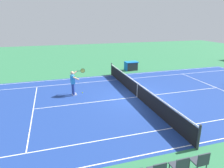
% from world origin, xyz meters
% --- Properties ---
extents(ground_plane, '(60.00, 60.00, 0.00)m').
position_xyz_m(ground_plane, '(0.00, 0.00, 0.00)').
color(ground_plane, '#2D7247').
extents(court_slab, '(24.20, 11.40, 0.00)m').
position_xyz_m(court_slab, '(0.00, 0.00, 0.00)').
color(court_slab, navy).
rests_on(court_slab, ground_plane).
extents(court_line_markings, '(23.85, 11.05, 0.01)m').
position_xyz_m(court_line_markings, '(0.00, 0.00, 0.00)').
color(court_line_markings, white).
rests_on(court_line_markings, ground_plane).
extents(tennis_net, '(0.10, 11.70, 1.08)m').
position_xyz_m(tennis_net, '(0.00, 0.00, 0.49)').
color(tennis_net, '#2D2D33').
rests_on(tennis_net, ground_plane).
extents(tennis_player_near, '(1.04, 0.78, 1.70)m').
position_xyz_m(tennis_player_near, '(3.92, -1.58, 0.93)').
color(tennis_player_near, navy).
rests_on(tennis_player_near, ground_plane).
extents(tennis_ball, '(0.07, 0.07, 0.07)m').
position_xyz_m(tennis_ball, '(3.33, -1.78, 0.03)').
color(tennis_ball, '#CCE01E').
rests_on(tennis_ball, ground_plane).
extents(spectator_chair_0, '(0.44, 0.44, 0.88)m').
position_xyz_m(spectator_chair_0, '(0.86, 6.92, 0.52)').
color(spectator_chair_0, '#38383D').
rests_on(spectator_chair_0, ground_plane).
extents(spectator_chair_1, '(0.44, 0.44, 0.88)m').
position_xyz_m(spectator_chair_1, '(1.63, 6.92, 0.52)').
color(spectator_chair_1, '#38383D').
rests_on(spectator_chair_1, ground_plane).
extents(equipment_cart_tarped, '(1.25, 0.84, 0.85)m').
position_xyz_m(equipment_cart_tarped, '(-2.36, -6.91, 0.44)').
color(equipment_cart_tarped, '#2D2D33').
rests_on(equipment_cart_tarped, ground_plane).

